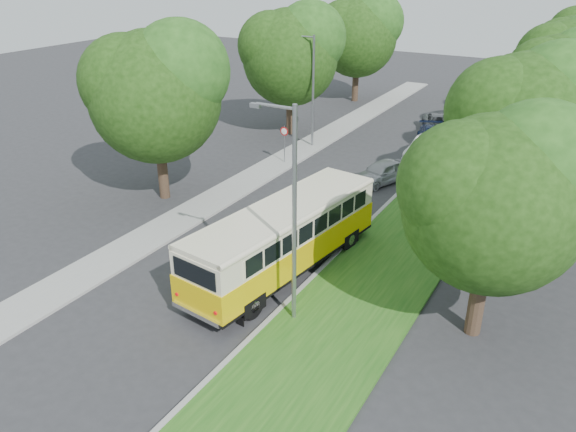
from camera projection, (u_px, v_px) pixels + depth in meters
The scene contains 13 objects.
ground at pixel (236, 261), 24.50m from camera, with size 120.00×120.00×0.00m, color #2C2C2F.
curb at pixel (358, 234), 26.78m from camera, with size 0.20×70.00×0.15m, color gray.
grass_verge at pixel (405, 245), 25.73m from camera, with size 4.50×70.00×0.13m, color #1E5416.
sidewalk at pixel (215, 199), 30.57m from camera, with size 2.20×70.00×0.12m, color gray.
treeline at pixel (439, 66), 34.73m from camera, with size 24.27×41.91×9.46m.
lamppost_near at pixel (292, 211), 18.79m from camera, with size 1.71×0.16×8.00m.
lamppost_far at pixel (312, 87), 37.46m from camera, with size 1.71×0.16×7.50m.
warning_sign at pixel (284, 138), 35.22m from camera, with size 0.56×0.10×2.50m.
vintage_bus at pixel (284, 240), 23.09m from camera, with size 2.63×10.20×3.03m, color yellow, non-canonical shape.
car_silver at pixel (382, 172), 32.69m from camera, with size 1.57×3.90×1.33m, color #ADADB2.
car_white at pixel (426, 148), 36.62m from camera, with size 1.48×4.24×1.40m, color white.
car_blue at pixel (433, 139), 38.57m from camera, with size 1.93×4.74×1.38m, color navy.
car_grey at pixel (439, 124), 41.85m from camera, with size 2.22×4.82×1.34m, color slate.
Camera 1 is at (12.59, -17.41, 12.16)m, focal length 35.00 mm.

